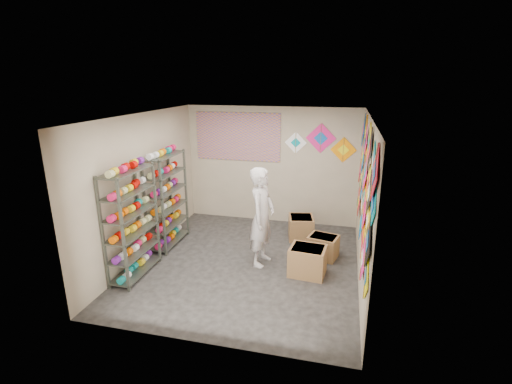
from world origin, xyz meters
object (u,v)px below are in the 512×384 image
(shelf_rack_front, at_px, (132,224))
(carton_c, at_px, (301,228))
(shelf_rack_back, at_px, (167,200))
(carton_a, at_px, (308,261))
(shopkeeper, at_px, (262,217))
(carton_b, at_px, (323,247))

(shelf_rack_front, xyz_separation_m, carton_c, (2.61, 2.20, -0.71))
(shelf_rack_back, distance_m, carton_c, 2.85)
(carton_a, bearing_deg, shelf_rack_back, 173.88)
(carton_a, relative_size, carton_c, 1.09)
(shopkeeper, height_order, carton_a, shopkeeper)
(shelf_rack_front, distance_m, carton_b, 3.51)
(shelf_rack_front, xyz_separation_m, shopkeeper, (2.04, 0.93, -0.04))
(carton_a, bearing_deg, carton_b, 78.35)
(carton_b, bearing_deg, shelf_rack_front, -141.28)
(carton_a, bearing_deg, shelf_rack_front, -160.96)
(carton_a, bearing_deg, shopkeeper, 170.87)
(shelf_rack_front, relative_size, carton_b, 3.58)
(shopkeeper, bearing_deg, shelf_rack_back, 88.37)
(shelf_rack_front, xyz_separation_m, shelf_rack_back, (0.00, 1.30, 0.00))
(shopkeeper, xyz_separation_m, carton_c, (0.57, 1.27, -0.67))
(carton_a, distance_m, carton_c, 1.53)
(shopkeeper, bearing_deg, carton_a, -95.93)
(shopkeeper, relative_size, carton_b, 3.43)
(shelf_rack_front, height_order, carton_b, shelf_rack_front)
(carton_c, bearing_deg, carton_b, -67.81)
(carton_a, xyz_separation_m, carton_c, (-0.30, 1.50, -0.01))
(shelf_rack_back, relative_size, shopkeeper, 1.04)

